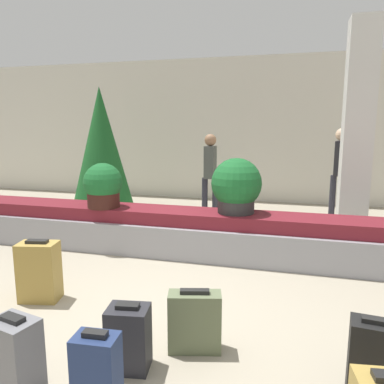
{
  "coord_description": "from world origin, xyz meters",
  "views": [
    {
      "loc": [
        1.25,
        -2.93,
        1.69
      ],
      "look_at": [
        0.0,
        1.72,
        0.84
      ],
      "focal_mm": 35.0,
      "sensor_mm": 36.0,
      "label": 1
    }
  ],
  "objects_px": {
    "traveler_1": "(340,165)",
    "decorated_tree": "(101,148)",
    "suitcase_4": "(97,383)",
    "suitcase_1": "(129,338)",
    "suitcase_3": "(195,321)",
    "suitcase_0": "(15,355)",
    "pillar": "(357,132)",
    "suitcase_5": "(39,271)",
    "potted_plant_0": "(103,186)",
    "potted_plant_1": "(236,186)",
    "traveler_0": "(210,169)",
    "suitcase_6": "(370,360)"
  },
  "relations": [
    {
      "from": "pillar",
      "to": "suitcase_4",
      "type": "xyz_separation_m",
      "value": [
        -1.88,
        -4.33,
        -1.31
      ]
    },
    {
      "from": "suitcase_1",
      "to": "suitcase_6",
      "type": "relative_size",
      "value": 0.9
    },
    {
      "from": "suitcase_1",
      "to": "traveler_0",
      "type": "height_order",
      "value": "traveler_0"
    },
    {
      "from": "suitcase_3",
      "to": "decorated_tree",
      "type": "bearing_deg",
      "value": 112.55
    },
    {
      "from": "suitcase_5",
      "to": "suitcase_6",
      "type": "relative_size",
      "value": 1.13
    },
    {
      "from": "traveler_1",
      "to": "pillar",
      "type": "bearing_deg",
      "value": 16.66
    },
    {
      "from": "suitcase_0",
      "to": "suitcase_4",
      "type": "distance_m",
      "value": 0.69
    },
    {
      "from": "traveler_1",
      "to": "decorated_tree",
      "type": "distance_m",
      "value": 4.39
    },
    {
      "from": "suitcase_4",
      "to": "traveler_1",
      "type": "relative_size",
      "value": 0.36
    },
    {
      "from": "suitcase_0",
      "to": "decorated_tree",
      "type": "height_order",
      "value": "decorated_tree"
    },
    {
      "from": "suitcase_1",
      "to": "suitcase_4",
      "type": "relative_size",
      "value": 0.81
    },
    {
      "from": "suitcase_1",
      "to": "suitcase_5",
      "type": "distance_m",
      "value": 1.49
    },
    {
      "from": "suitcase_1",
      "to": "suitcase_3",
      "type": "bearing_deg",
      "value": 31.57
    },
    {
      "from": "suitcase_0",
      "to": "suitcase_3",
      "type": "bearing_deg",
      "value": 48.22
    },
    {
      "from": "suitcase_1",
      "to": "suitcase_4",
      "type": "height_order",
      "value": "suitcase_4"
    },
    {
      "from": "suitcase_0",
      "to": "traveler_1",
      "type": "relative_size",
      "value": 0.31
    },
    {
      "from": "pillar",
      "to": "traveler_0",
      "type": "height_order",
      "value": "pillar"
    },
    {
      "from": "suitcase_5",
      "to": "traveler_1",
      "type": "distance_m",
      "value": 5.43
    },
    {
      "from": "suitcase_5",
      "to": "traveler_0",
      "type": "bearing_deg",
      "value": 64.87
    },
    {
      "from": "potted_plant_0",
      "to": "suitcase_3",
      "type": "bearing_deg",
      "value": -47.91
    },
    {
      "from": "pillar",
      "to": "suitcase_5",
      "type": "xyz_separation_m",
      "value": [
        -3.23,
        -3.04,
        -1.31
      ]
    },
    {
      "from": "suitcase_3",
      "to": "suitcase_5",
      "type": "relative_size",
      "value": 0.8
    },
    {
      "from": "decorated_tree",
      "to": "traveler_1",
      "type": "bearing_deg",
      "value": 13.82
    },
    {
      "from": "suitcase_4",
      "to": "traveler_0",
      "type": "xyz_separation_m",
      "value": [
        -0.47,
        5.06,
        0.62
      ]
    },
    {
      "from": "suitcase_6",
      "to": "decorated_tree",
      "type": "distance_m",
      "value": 5.65
    },
    {
      "from": "suitcase_5",
      "to": "potted_plant_1",
      "type": "relative_size",
      "value": 0.87
    },
    {
      "from": "traveler_0",
      "to": "suitcase_3",
      "type": "bearing_deg",
      "value": 10.3
    },
    {
      "from": "pillar",
      "to": "potted_plant_1",
      "type": "relative_size",
      "value": 4.54
    },
    {
      "from": "potted_plant_0",
      "to": "decorated_tree",
      "type": "bearing_deg",
      "value": 118.68
    },
    {
      "from": "potted_plant_1",
      "to": "traveler_1",
      "type": "bearing_deg",
      "value": 59.52
    },
    {
      "from": "suitcase_1",
      "to": "suitcase_5",
      "type": "bearing_deg",
      "value": 140.9
    },
    {
      "from": "pillar",
      "to": "suitcase_4",
      "type": "relative_size",
      "value": 5.34
    },
    {
      "from": "pillar",
      "to": "potted_plant_0",
      "type": "xyz_separation_m",
      "value": [
        -3.38,
        -1.44,
        -0.72
      ]
    },
    {
      "from": "pillar",
      "to": "suitcase_5",
      "type": "relative_size",
      "value": 5.23
    },
    {
      "from": "suitcase_1",
      "to": "suitcase_3",
      "type": "height_order",
      "value": "suitcase_3"
    },
    {
      "from": "pillar",
      "to": "potted_plant_0",
      "type": "height_order",
      "value": "pillar"
    },
    {
      "from": "suitcase_0",
      "to": "suitcase_5",
      "type": "relative_size",
      "value": 0.83
    },
    {
      "from": "potted_plant_0",
      "to": "traveler_0",
      "type": "relative_size",
      "value": 0.39
    },
    {
      "from": "suitcase_0",
      "to": "traveler_1",
      "type": "height_order",
      "value": "traveler_1"
    },
    {
      "from": "suitcase_4",
      "to": "traveler_1",
      "type": "xyz_separation_m",
      "value": [
        1.83,
        5.64,
        0.7
      ]
    },
    {
      "from": "potted_plant_1",
      "to": "suitcase_3",
      "type": "bearing_deg",
      "value": -89.51
    },
    {
      "from": "potted_plant_1",
      "to": "traveler_1",
      "type": "height_order",
      "value": "traveler_1"
    },
    {
      "from": "decorated_tree",
      "to": "suitcase_4",
      "type": "bearing_deg",
      "value": -62.17
    },
    {
      "from": "potted_plant_0",
      "to": "decorated_tree",
      "type": "relative_size",
      "value": 0.25
    },
    {
      "from": "suitcase_0",
      "to": "suitcase_1",
      "type": "xyz_separation_m",
      "value": [
        0.61,
        0.39,
        -0.01
      ]
    },
    {
      "from": "potted_plant_0",
      "to": "traveler_0",
      "type": "bearing_deg",
      "value": 64.78
    },
    {
      "from": "suitcase_5",
      "to": "suitcase_6",
      "type": "bearing_deg",
      "value": -24.51
    },
    {
      "from": "suitcase_3",
      "to": "decorated_tree",
      "type": "height_order",
      "value": "decorated_tree"
    },
    {
      "from": "suitcase_0",
      "to": "suitcase_1",
      "type": "bearing_deg",
      "value": 44.87
    },
    {
      "from": "pillar",
      "to": "suitcase_1",
      "type": "distance_m",
      "value": 4.47
    }
  ]
}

